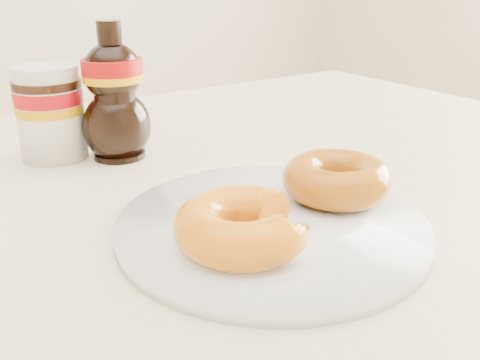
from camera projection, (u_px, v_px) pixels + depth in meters
dining_table at (144, 275)px, 0.57m from camera, size 1.40×0.90×0.75m
plate at (271, 225)px, 0.48m from camera, size 0.28×0.28×0.01m
donut_bitten at (242, 226)px, 0.42m from camera, size 0.13×0.13×0.04m
donut_whole at (337, 179)px, 0.52m from camera, size 0.14×0.14×0.04m
nutella_jar at (50, 109)px, 0.65m from camera, size 0.08×0.08×0.11m
syrup_bottle at (114, 92)px, 0.65m from camera, size 0.11×0.10×0.17m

